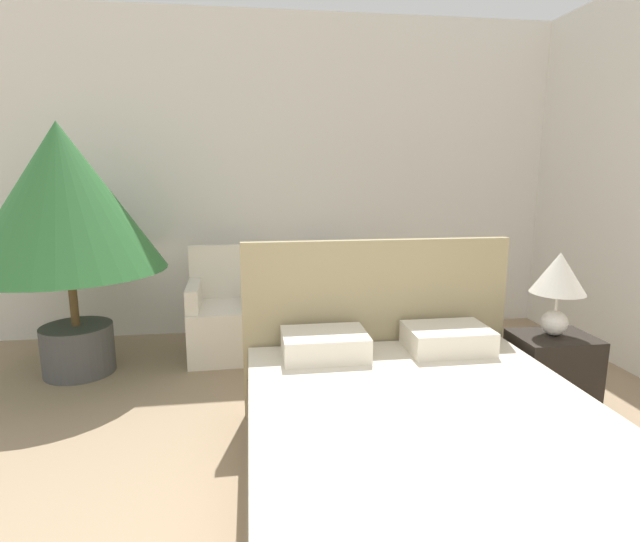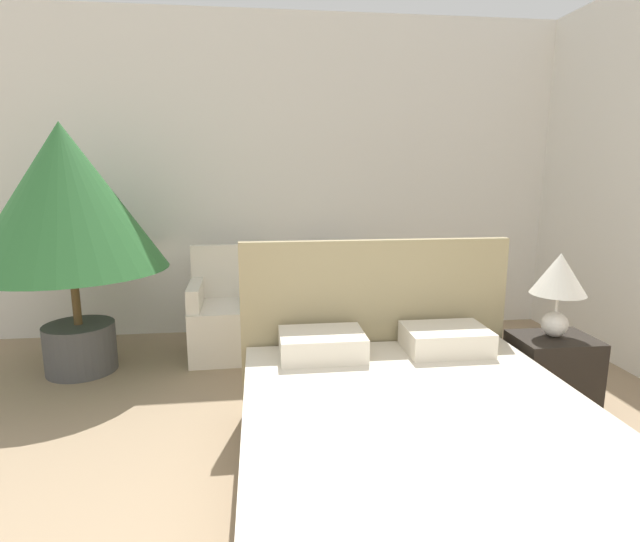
{
  "view_description": "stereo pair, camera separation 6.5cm",
  "coord_description": "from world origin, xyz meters",
  "px_view_note": "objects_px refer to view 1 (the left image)",
  "views": [
    {
      "loc": [
        -0.37,
        -0.63,
        1.52
      ],
      "look_at": [
        0.12,
        2.87,
        0.81
      ],
      "focal_mm": 28.0,
      "sensor_mm": 36.0,
      "label": 1
    },
    {
      "loc": [
        -0.31,
        -0.63,
        1.52
      ],
      "look_at": [
        0.12,
        2.87,
        0.81
      ],
      "focal_mm": 28.0,
      "sensor_mm": 36.0,
      "label": 2
    }
  ],
  "objects_px": {
    "armchair_near_window_right": "(329,317)",
    "nightstand": "(551,374)",
    "armchair_near_window_left": "(225,322)",
    "potted_palm": "(64,205)",
    "bed": "(426,449)",
    "side_table": "(279,328)",
    "table_lamp": "(558,279)"
  },
  "relations": [
    {
      "from": "nightstand",
      "to": "table_lamp",
      "type": "distance_m",
      "value": 0.61
    },
    {
      "from": "potted_palm",
      "to": "side_table",
      "type": "distance_m",
      "value": 1.86
    },
    {
      "from": "bed",
      "to": "armchair_near_window_left",
      "type": "distance_m",
      "value": 2.29
    },
    {
      "from": "potted_palm",
      "to": "side_table",
      "type": "relative_size",
      "value": 3.94
    },
    {
      "from": "bed",
      "to": "side_table",
      "type": "height_order",
      "value": "bed"
    },
    {
      "from": "nightstand",
      "to": "side_table",
      "type": "xyz_separation_m",
      "value": [
        -1.65,
        1.25,
        -0.02
      ]
    },
    {
      "from": "armchair_near_window_left",
      "to": "nightstand",
      "type": "xyz_separation_m",
      "value": [
        2.09,
        -1.33,
        -0.03
      ]
    },
    {
      "from": "table_lamp",
      "to": "side_table",
      "type": "height_order",
      "value": "table_lamp"
    },
    {
      "from": "bed",
      "to": "nightstand",
      "type": "relative_size",
      "value": 4.0
    },
    {
      "from": "armchair_near_window_right",
      "to": "side_table",
      "type": "xyz_separation_m",
      "value": [
        -0.44,
        -0.07,
        -0.05
      ]
    },
    {
      "from": "potted_palm",
      "to": "nightstand",
      "type": "distance_m",
      "value": 3.52
    },
    {
      "from": "armchair_near_window_right",
      "to": "side_table",
      "type": "distance_m",
      "value": 0.45
    },
    {
      "from": "table_lamp",
      "to": "side_table",
      "type": "distance_m",
      "value": 2.16
    },
    {
      "from": "potted_palm",
      "to": "bed",
      "type": "bearing_deg",
      "value": -41.26
    },
    {
      "from": "armchair_near_window_left",
      "to": "side_table",
      "type": "bearing_deg",
      "value": -11.27
    },
    {
      "from": "table_lamp",
      "to": "side_table",
      "type": "bearing_deg",
      "value": 143.13
    },
    {
      "from": "table_lamp",
      "to": "potted_palm",
      "type": "bearing_deg",
      "value": 161.19
    },
    {
      "from": "bed",
      "to": "table_lamp",
      "type": "height_order",
      "value": "bed"
    },
    {
      "from": "armchair_near_window_right",
      "to": "potted_palm",
      "type": "height_order",
      "value": "potted_palm"
    },
    {
      "from": "bed",
      "to": "table_lamp",
      "type": "bearing_deg",
      "value": 34.62
    },
    {
      "from": "bed",
      "to": "armchair_near_window_right",
      "type": "bearing_deg",
      "value": 93.34
    },
    {
      "from": "nightstand",
      "to": "armchair_near_window_right",
      "type": "bearing_deg",
      "value": 132.42
    },
    {
      "from": "table_lamp",
      "to": "side_table",
      "type": "relative_size",
      "value": 1.11
    },
    {
      "from": "bed",
      "to": "nightstand",
      "type": "bearing_deg",
      "value": 34.06
    },
    {
      "from": "armchair_near_window_left",
      "to": "table_lamp",
      "type": "height_order",
      "value": "table_lamp"
    },
    {
      "from": "armchair_near_window_right",
      "to": "bed",
      "type": "bearing_deg",
      "value": -81.62
    },
    {
      "from": "armchair_near_window_right",
      "to": "nightstand",
      "type": "bearing_deg",
      "value": -42.54
    },
    {
      "from": "armchair_near_window_left",
      "to": "table_lamp",
      "type": "distance_m",
      "value": 2.53
    },
    {
      "from": "armchair_near_window_left",
      "to": "armchair_near_window_right",
      "type": "height_order",
      "value": "same"
    },
    {
      "from": "nightstand",
      "to": "armchair_near_window_left",
      "type": "bearing_deg",
      "value": 147.58
    },
    {
      "from": "nightstand",
      "to": "potted_palm",
      "type": "bearing_deg",
      "value": 160.94
    },
    {
      "from": "potted_palm",
      "to": "table_lamp",
      "type": "distance_m",
      "value": 3.39
    }
  ]
}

